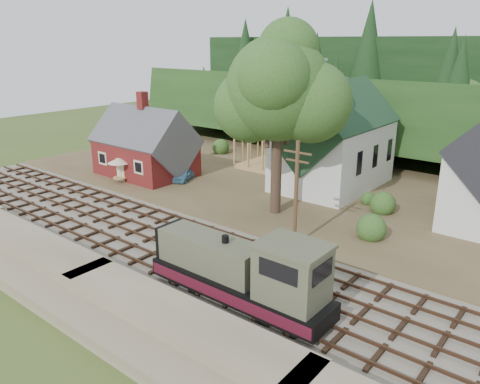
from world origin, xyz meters
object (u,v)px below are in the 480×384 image
Objects in this scene: locomotive at (244,273)px; car_blue at (184,174)px; patio_set at (119,162)px; car_green at (111,160)px.

car_blue is at bearing 143.30° from locomotive.
patio_set is at bearing -159.23° from car_blue.
car_blue is (-19.99, 14.90, -1.11)m from locomotive.
locomotive is 34.29m from car_green.
locomotive is 24.96m from car_blue.
locomotive reaches higher than car_blue.
locomotive is 3.28× the size of car_green.
car_green is (-11.32, -0.99, -0.05)m from car_blue.
patio_set reaches higher than car_blue.
locomotive is at bearing -22.55° from patio_set.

